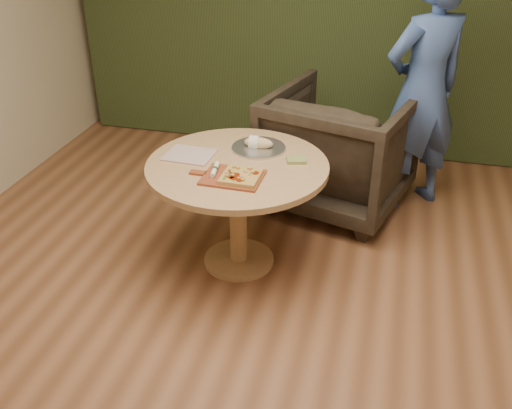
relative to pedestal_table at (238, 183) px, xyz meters
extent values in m
cube|color=brown|center=(0.31, -0.83, -0.62)|extent=(5.00, 6.00, 0.02)
cylinder|color=tan|center=(0.00, 0.00, -0.59)|extent=(0.48, 0.48, 0.03)
cylinder|color=tan|center=(0.00, 0.00, -0.25)|extent=(0.11, 0.11, 0.68)
cylinder|color=tan|center=(0.00, 0.00, 0.12)|extent=(1.15, 1.15, 0.04)
cube|color=brown|center=(0.03, -0.20, 0.15)|extent=(0.36, 0.29, 0.01)
cube|color=brown|center=(-0.19, -0.20, 0.15)|extent=(0.10, 0.05, 0.01)
cube|color=tan|center=(0.08, -0.22, 0.17)|extent=(0.22, 0.22, 0.02)
cylinder|color=#6F1B05|center=(0.10, -0.28, 0.18)|extent=(0.04, 0.04, 0.00)
cylinder|color=#6F1B05|center=(0.05, -0.27, 0.18)|extent=(0.04, 0.04, 0.00)
cylinder|color=#6F1B05|center=(0.05, -0.22, 0.18)|extent=(0.05, 0.05, 0.00)
cylinder|color=#6F1B05|center=(0.04, -0.26, 0.18)|extent=(0.04, 0.04, 0.00)
cylinder|color=#6F1B05|center=(0.16, -0.17, 0.18)|extent=(0.04, 0.04, 0.00)
cube|color=tan|center=(0.05, -0.14, 0.18)|extent=(0.02, 0.02, 0.01)
cube|color=tan|center=(0.10, -0.25, 0.18)|extent=(0.02, 0.02, 0.01)
cube|color=tan|center=(0.15, -0.18, 0.18)|extent=(0.03, 0.03, 0.01)
cube|color=tan|center=(0.02, -0.22, 0.18)|extent=(0.03, 0.03, 0.01)
cube|color=tan|center=(0.02, -0.13, 0.18)|extent=(0.03, 0.03, 0.01)
cube|color=tan|center=(0.12, -0.13, 0.18)|extent=(0.03, 0.03, 0.01)
cube|color=tan|center=(0.11, -0.28, 0.18)|extent=(0.02, 0.02, 0.01)
cube|color=tan|center=(0.01, -0.26, 0.18)|extent=(0.02, 0.02, 0.01)
cube|color=tan|center=(0.04, -0.25, 0.18)|extent=(0.02, 0.02, 0.01)
cube|color=tan|center=(0.00, -0.18, 0.18)|extent=(0.02, 0.02, 0.01)
cube|color=tan|center=(0.02, -0.22, 0.18)|extent=(0.03, 0.03, 0.01)
cube|color=#2D7A21|center=(0.13, -0.20, 0.18)|extent=(0.01, 0.01, 0.00)
cube|color=#2D7A21|center=(0.07, -0.30, 0.18)|extent=(0.01, 0.01, 0.00)
cube|color=#2D7A21|center=(0.00, -0.28, 0.18)|extent=(0.01, 0.01, 0.00)
cube|color=#2D7A21|center=(0.01, -0.27, 0.18)|extent=(0.01, 0.01, 0.00)
cube|color=#2D7A21|center=(0.00, -0.29, 0.18)|extent=(0.01, 0.01, 0.00)
cube|color=#894866|center=(0.09, -0.24, 0.18)|extent=(0.03, 0.02, 0.00)
cube|color=#894866|center=(0.10, -0.18, 0.18)|extent=(0.03, 0.01, 0.00)
cube|color=#894866|center=(0.00, -0.21, 0.18)|extent=(0.02, 0.03, 0.00)
cylinder|color=beige|center=(-0.09, -0.17, 0.17)|extent=(0.05, 0.17, 0.03)
cylinder|color=#194C26|center=(-0.09, -0.17, 0.17)|extent=(0.04, 0.03, 0.03)
cube|color=silver|center=(-0.10, -0.08, 0.17)|extent=(0.02, 0.04, 0.00)
cube|color=silver|center=(-0.33, 0.04, 0.15)|extent=(0.31, 0.27, 0.01)
cylinder|color=silver|center=(0.08, 0.25, 0.14)|extent=(0.35, 0.35, 0.01)
cylinder|color=silver|center=(0.08, 0.25, 0.15)|extent=(0.36, 0.36, 0.02)
ellipsoid|color=#D4B581|center=(0.08, 0.25, 0.18)|extent=(0.19, 0.08, 0.07)
cylinder|color=beige|center=(0.05, 0.25, 0.18)|extent=(0.06, 0.09, 0.09)
cube|color=olive|center=(0.35, 0.12, 0.15)|extent=(0.14, 0.13, 0.02)
imported|color=black|center=(0.54, 0.98, -0.09)|extent=(1.23, 1.18, 1.04)
imported|color=#385390|center=(1.10, 1.16, 0.32)|extent=(0.81, 0.76, 1.86)
camera|label=1|loc=(0.90, -3.08, 1.71)|focal=40.00mm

